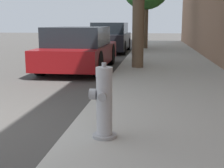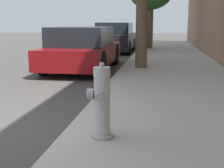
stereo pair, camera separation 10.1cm
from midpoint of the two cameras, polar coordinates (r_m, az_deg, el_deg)
sidewalk_slab at (r=3.93m, az=14.62°, el=-9.91°), size 3.06×40.00×0.13m
fire_hydrant at (r=3.61m, az=-1.10°, el=-3.55°), size 0.31×0.32×0.88m
parked_car_near at (r=9.81m, az=-5.04°, el=6.44°), size 1.82×4.29×1.32m
parked_car_mid at (r=15.71m, az=0.81°, el=8.43°), size 1.74×4.12×1.45m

